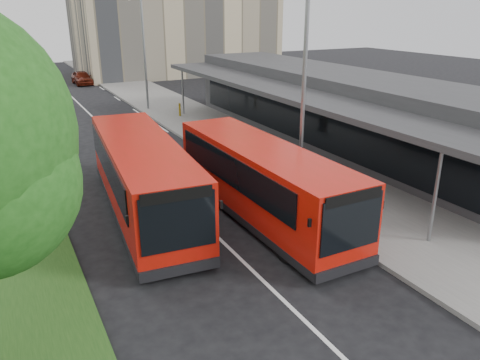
% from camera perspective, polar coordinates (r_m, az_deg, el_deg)
% --- Properties ---
extents(ground, '(120.00, 120.00, 0.00)m').
position_cam_1_polar(ground, '(15.45, -1.64, -8.02)').
color(ground, black).
rests_on(ground, ground).
extents(pavement, '(5.00, 80.00, 0.15)m').
position_cam_1_polar(pavement, '(35.13, -7.31, 8.23)').
color(pavement, slate).
rests_on(pavement, ground).
extents(lane_centre_line, '(0.12, 70.00, 0.01)m').
position_cam_1_polar(lane_centre_line, '(28.82, -14.95, 4.89)').
color(lane_centre_line, silver).
rests_on(lane_centre_line, ground).
extents(kerb_dashes, '(0.12, 56.00, 0.01)m').
position_cam_1_polar(kerb_dashes, '(33.39, -11.05, 7.26)').
color(kerb_dashes, silver).
rests_on(kerb_dashes, ground).
extents(station_building, '(7.70, 26.00, 4.00)m').
position_cam_1_polar(station_building, '(26.82, 11.87, 8.51)').
color(station_building, '#2E2E31').
rests_on(station_building, ground).
extents(lamp_post_near, '(1.44, 0.28, 8.00)m').
position_cam_1_polar(lamp_post_near, '(17.62, 7.58, 11.61)').
color(lamp_post_near, gray).
rests_on(lamp_post_near, pavement).
extents(lamp_post_far, '(1.44, 0.28, 8.00)m').
position_cam_1_polar(lamp_post_far, '(35.78, -11.76, 15.72)').
color(lamp_post_far, gray).
rests_on(lamp_post_far, pavement).
extents(bus_main, '(2.63, 9.70, 2.74)m').
position_cam_1_polar(bus_main, '(16.89, 2.71, -0.25)').
color(bus_main, red).
rests_on(bus_main, ground).
extents(bus_second, '(3.45, 10.17, 2.83)m').
position_cam_1_polar(bus_second, '(17.49, -11.74, 0.23)').
color(bus_second, red).
rests_on(bus_second, ground).
extents(litter_bin, '(0.63, 0.63, 0.99)m').
position_cam_1_polar(litter_bin, '(25.99, -1.25, 5.41)').
color(litter_bin, '#352716').
rests_on(litter_bin, pavement).
extents(bollard, '(0.16, 0.16, 0.90)m').
position_cam_1_polar(bollard, '(33.39, -7.35, 8.51)').
color(bollard, yellow).
rests_on(bollard, pavement).
extents(car_near, '(1.70, 4.01, 1.35)m').
position_cam_1_polar(car_near, '(50.76, -18.73, 11.74)').
color(car_near, '#57170C').
rests_on(car_near, ground).
extents(car_far, '(2.34, 3.47, 1.08)m').
position_cam_1_polar(car_far, '(57.43, -23.52, 11.89)').
color(car_far, navy).
rests_on(car_far, ground).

